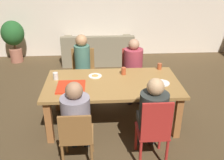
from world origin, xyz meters
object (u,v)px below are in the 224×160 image
Objects in this scene: chair_1 at (83,70)px; couch at (98,52)px; person_3 at (76,115)px; pizza_box_0 at (71,87)px; potted_plant at (13,36)px; plate_1 at (161,83)px; chair_3 at (77,136)px; dining_table at (112,88)px; drinking_glass_2 at (124,71)px; person_0 at (152,112)px; drinking_glass_0 at (160,66)px; person_1 at (82,63)px; person_2 at (134,64)px; chair_2 at (132,71)px; drinking_glass_1 at (56,76)px; chair_0 at (154,130)px; plate_0 at (95,76)px.

chair_1 is 0.51× the size of couch.
person_3 reaches higher than pizza_box_0.
couch is at bearing -3.94° from potted_plant.
plate_1 is at bearing -71.57° from couch.
pizza_box_0 is at bearing 98.33° from chair_3.
drinking_glass_2 is (0.20, 0.29, 0.15)m from dining_table.
person_0 is 3.67m from couch.
chair_3 is at bearing -144.63° from plate_1.
person_3 is at bearing -136.12° from drinking_glass_0.
potted_plant is at bearing 132.14° from person_1.
plate_1 is (0.29, 0.74, 0.03)m from person_0.
chair_1 is at bearing 169.21° from person_2.
plate_1 is 2.39× the size of drinking_glass_0.
person_2 is (-0.00, 1.67, -0.03)m from person_0.
potted_plant reaches higher than chair_2.
chair_2 is 1.14m from plate_1.
chair_3 reaches higher than drinking_glass_1.
chair_3 is 1.99m from drinking_glass_0.
chair_1 is 0.98m from person_2.
person_1 is 0.80m from drinking_glass_1.
chair_1 is 2.65m from potted_plant.
chair_2 is 0.81m from drinking_glass_2.
chair_0 is at bearing -108.25° from plate_1.
person_0 reaches higher than chair_2.
plate_1 is (1.37, 0.05, -0.01)m from pizza_box_0.
couch is (0.42, 2.90, -0.46)m from pizza_box_0.
drinking_glass_2 is (0.47, 0.05, 0.05)m from plate_0.
plate_1 is (0.29, -1.07, 0.26)m from chair_2.
plate_1 is (0.29, -0.93, 0.06)m from person_2.
drinking_glass_2 is (0.83, 0.42, 0.05)m from pizza_box_0.
pizza_box_0 is 0.93m from drinking_glass_2.
person_3 is 9.98× the size of drinking_glass_2.
plate_0 is at bearing -69.38° from person_1.
dining_table is 1.10m from chair_3.
drinking_glass_0 is (1.11, 0.23, 0.04)m from plate_0.
potted_plant reaches higher than plate_0.
potted_plant reaches higher than chair_1.
chair_2 reaches higher than dining_table.
chair_3 is 0.47× the size of couch.
person_2 reaches higher than drinking_glass_0.
dining_table is 2.30× the size of chair_2.
drinking_glass_1 is (-0.26, 0.30, 0.04)m from pizza_box_0.
chair_3 is 3.39× the size of plate_1.
plate_1 is at bearing 2.17° from pizza_box_0.
person_1 is 11.84× the size of drinking_glass_0.
chair_0 is 3.80m from couch.
chair_2 is at bearing 31.61° from drinking_glass_1.
person_1 reaches higher than person_3.
person_2 is at bearing 107.56° from plate_1.
potted_plant is at bearing 115.53° from chair_3.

